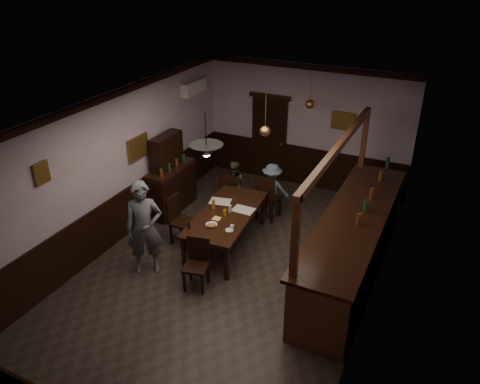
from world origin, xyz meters
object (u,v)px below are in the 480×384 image
Objects in this scene: bar_counter at (352,243)px; pendant_iron at (206,151)px; chair_near at (197,261)px; person_seated_left at (234,184)px; chair_far_right at (267,196)px; dining_table at (226,215)px; pendant_brass_mid at (265,131)px; chair_side at (179,217)px; pendant_brass_far at (310,104)px; coffee_cup at (232,227)px; person_seated_right at (272,189)px; person_standing at (144,228)px; chair_far_left at (229,191)px; sideboard at (170,181)px; soda_can at (225,212)px.

pendant_iron is (-2.34, -1.02, 1.72)m from bar_counter.
person_seated_left reaches higher than chair_near.
chair_near is at bearing 91.73° from chair_far_right.
pendant_brass_mid is at bearing 48.52° from dining_table.
chair_side is 1.24× the size of pendant_brass_far.
dining_table is 0.63m from coffee_cup.
chair_near is 2.65m from pendant_brass_mid.
dining_table is at bearing -131.48° from pendant_brass_mid.
pendant_iron is at bearing 70.27° from person_seated_right.
pendant_iron reaches higher than chair_side.
person_seated_right is 2.01m from pendant_brass_far.
chair_near is 1.46m from chair_side.
dining_table is at bearing 82.53° from chair_far_right.
person_standing is 2.79m from pendant_brass_mid.
bar_counter is (2.41, 0.22, -0.06)m from dining_table.
chair_near is 0.52× the size of person_standing.
coffee_cup is at bearing 45.76° from pendant_iron.
person_seated_right is at bearing 171.26° from person_seated_left.
chair_far_right reaches higher than dining_table.
chair_far_left is 0.86× the size of person_seated_left.
chair_far_right is 0.94× the size of person_seated_left.
pendant_iron reaches higher than person_standing.
bar_counter reaches higher than dining_table.
person_seated_right is 2.25m from sideboard.
soda_can is 0.07× the size of sideboard.
soda_can is 1.71m from pendant_brass_mid.
pendant_brass_mid reaches higher than person_seated_left.
person_standing is 2.28m from sideboard.
chair_far_left is at bearing 114.65° from dining_table.
pendant_iron is at bearing 89.58° from chair_far_right.
chair_near is at bearing -84.92° from dining_table.
pendant_brass_far is (1.28, 1.34, 1.78)m from chair_far_left.
chair_near is 1.27m from soda_can.
chair_side reaches higher than chair_far_left.
pendant_brass_far is (1.63, 2.84, 1.75)m from chair_side.
dining_table is 0.96m from chair_side.
pendant_brass_mid is at bearing 53.79° from soda_can.
chair_far_right is at bearing 77.69° from person_seated_right.
person_seated_right reaches higher than chair_near.
chair_far_left is at bearing 114.04° from soda_can.
chair_near is at bearing -134.03° from chair_side.
pendant_brass_far is (1.65, 3.91, 1.40)m from person_standing.
pendant_brass_mid is (0.21, -0.71, 1.73)m from chair_far_right.
pendant_brass_far reaches higher than sideboard.
chair_far_left is 2.63m from chair_near.
chair_far_left is 1.97m from coffee_cup.
pendant_brass_mid is 1.00× the size of pendant_brass_far.
sideboard is at bearing 120.31° from chair_near.
dining_table is 1.80m from pendant_brass_mid.
person_seated_right is 2.52m from bar_counter.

